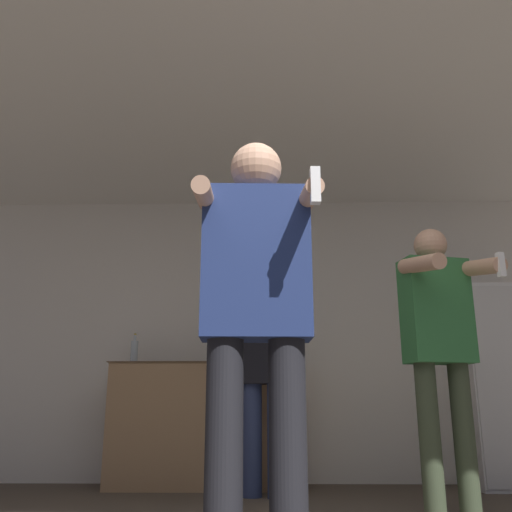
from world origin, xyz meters
The scene contains 10 objects.
wall_back centered at (0.00, 3.43, 1.27)m, with size 7.00×0.06×2.55m.
ceiling_slab centered at (0.00, 1.70, 2.57)m, with size 7.00×3.92×0.05m.
refrigerator centered at (1.82, 3.08, 0.80)m, with size 0.68×0.66×1.61m.
counter centered at (-0.62, 3.10, 0.49)m, with size 1.58×0.63×0.98m.
bottle_red_label centered at (-0.12, 3.16, 1.12)m, with size 0.06×0.06×0.34m.
bottle_brown_liquor centered at (-1.28, 3.16, 1.09)m, with size 0.06×0.06×0.28m.
bottle_short_whiskey centered at (-0.48, 3.16, 1.07)m, with size 0.09×0.09×0.26m.
person_woman_foreground centered at (-0.17, 0.50, 0.97)m, with size 0.51×0.47×1.71m.
person_man_side centered at (0.92, 1.70, 1.03)m, with size 0.56×0.61×1.71m.
person_spectator_back centered at (-0.15, 2.51, 0.87)m, with size 0.51×0.55×1.57m.
Camera 1 is at (-0.13, -1.79, 0.55)m, focal length 40.00 mm.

